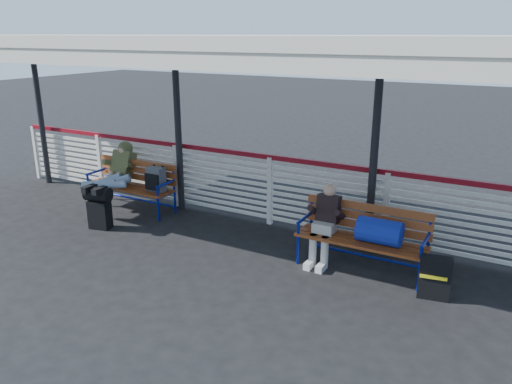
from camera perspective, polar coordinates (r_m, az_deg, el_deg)
The scene contains 9 objects.
ground at distance 7.27m, azimuth -5.47°, elevation -8.38°, with size 60.00×60.00×0.00m, color black.
fence at distance 8.54m, azimuth 1.61°, elevation 0.49°, with size 12.08×0.08×1.24m.
canopy at distance 7.26m, azimuth -2.16°, elevation 16.54°, with size 12.60×3.60×3.16m.
luggage_stack at distance 8.84m, azimuth -17.51°, elevation -1.52°, with size 0.49×0.34×0.74m.
bench_left at distance 9.49m, azimuth -13.21°, elevation 1.32°, with size 1.80×0.56×0.92m.
bench_right at distance 7.02m, azimuth 13.06°, elevation -4.43°, with size 1.80×0.56×0.92m.
traveler_man at distance 9.45m, azimuth -16.14°, elevation 1.55°, with size 0.94×1.63×0.77m.
companion_person at distance 7.20m, azimuth 7.87°, elevation -3.54°, with size 0.32×0.66×1.15m.
suitcase_side at distance 6.71m, azimuth 19.75°, elevation -9.19°, with size 0.42×0.29×0.54m.
Camera 1 is at (3.76, -5.34, 3.18)m, focal length 35.00 mm.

